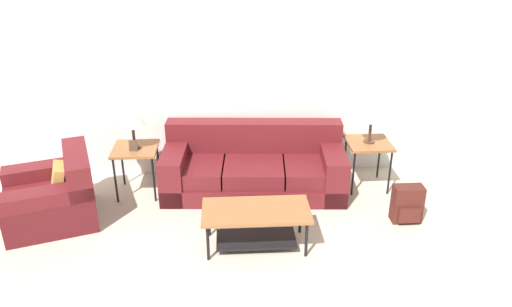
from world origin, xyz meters
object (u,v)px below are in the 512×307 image
side_table_left (136,152)px  table_lamp_right (372,113)px  side_table_right (369,147)px  table_lamp_left (132,118)px  backpack (407,204)px  coffee_table (256,219)px  armchair (54,197)px  couch (254,168)px

side_table_left → table_lamp_right: size_ratio=1.22×
side_table_right → table_lamp_left: (-2.92, 0.00, 0.46)m
table_lamp_left → backpack: 3.38m
coffee_table → armchair: bearing=163.6°
couch → armchair: 2.40m
table_lamp_left → backpack: table_lamp_left is taller
table_lamp_left → coffee_table: bearing=-41.5°
side_table_left → backpack: size_ratio=1.41×
armchair → side_table_right: bearing=8.8°
couch → table_lamp_left: table_lamp_left is taller
armchair → coffee_table: 2.37m
table_lamp_left → backpack: size_ratio=1.16×
side_table_right → table_lamp_right: bearing=90.0°
couch → side_table_left: 1.49m
side_table_right → backpack: 0.97m
table_lamp_right → backpack: (0.25, -0.87, -0.80)m
couch → backpack: size_ratio=5.24×
side_table_left → side_table_right: same height
armchair → side_table_right: armchair is taller
side_table_left → coffee_table: bearing=-41.5°
couch → table_lamp_left: bearing=-179.5°
couch → side_table_left: couch is taller
armchair → backpack: armchair is taller
couch → coffee_table: couch is taller
side_table_right → coffee_table: bearing=-140.3°
side_table_right → table_lamp_right: table_lamp_right is taller
side_table_right → table_lamp_right: size_ratio=1.22×
table_lamp_left → backpack: bearing=-15.3°
table_lamp_left → backpack: (3.16, -0.87, -0.80)m
table_lamp_right → side_table_right: bearing=-90.0°
couch → coffee_table: size_ratio=2.07×
couch → table_lamp_right: bearing=-0.5°
backpack → side_table_right: bearing=105.9°
side_table_right → backpack: side_table_right is taller
side_table_left → table_lamp_right: (2.92, 0.00, 0.46)m
couch → table_lamp_left: (-1.46, -0.01, 0.72)m
side_table_left → table_lamp_left: size_ratio=1.22×
side_table_left → couch: bearing=0.5°
side_table_right → armchair: bearing=-171.2°
coffee_table → side_table_left: size_ratio=1.80×
coffee_table → table_lamp_right: bearing=39.7°
side_table_left → backpack: bearing=-15.3°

